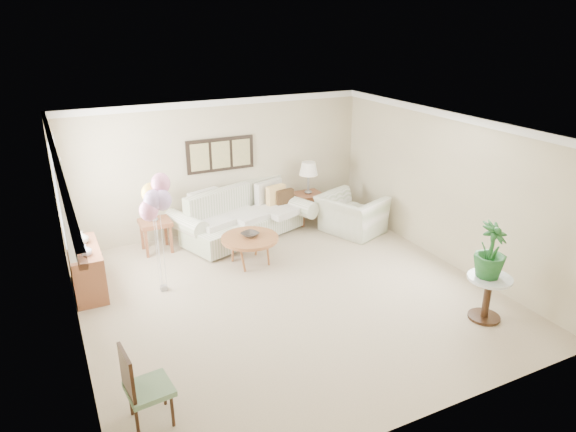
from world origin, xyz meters
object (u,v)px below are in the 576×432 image
object	(u,v)px
coffee_table	(250,239)
accent_chair	(142,385)
armchair	(351,214)
sofa	(243,218)
balloon_cluster	(155,198)

from	to	relation	value
coffee_table	accent_chair	xyz separation A→B (m)	(-2.44, -3.02, 0.02)
armchair	accent_chair	xyz separation A→B (m)	(-4.77, -3.43, 0.10)
sofa	coffee_table	bearing A→B (deg)	-105.58
coffee_table	balloon_cluster	distance (m)	1.95
sofa	accent_chair	bearing A→B (deg)	-123.37
sofa	balloon_cluster	size ratio (longest dim) A/B	1.53
armchair	balloon_cluster	bearing A→B (deg)	79.87
accent_chair	armchair	bearing A→B (deg)	35.70
coffee_table	armchair	world-z (taller)	armchair
sofa	balloon_cluster	xyz separation A→B (m)	(-1.92, -1.48, 1.17)
sofa	accent_chair	distance (m)	5.03
balloon_cluster	coffee_table	bearing A→B (deg)	10.62
coffee_table	balloon_cluster	world-z (taller)	balloon_cluster
sofa	armchair	size ratio (longest dim) A/B	2.49
armchair	accent_chair	distance (m)	5.87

